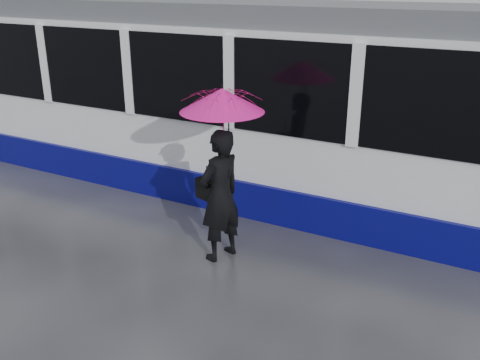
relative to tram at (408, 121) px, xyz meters
The scene contains 6 objects.
ground 3.46m from the tram, 124.92° to the right, with size 90.00×90.00×0.00m, color #29292D.
rails 2.39m from the tram, behind, with size 34.00×1.51×0.02m.
tram is the anchor object (origin of this frame).
woman 3.27m from the tram, 126.28° to the right, with size 0.68×0.45×1.88m, color black.
umbrella 3.19m from the tram, 125.55° to the right, with size 1.37×1.37×1.27m.
handbag 3.38m from the tram, 129.55° to the right, with size 0.36×0.24×0.47m.
Camera 1 is at (3.33, -5.86, 3.76)m, focal length 40.00 mm.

